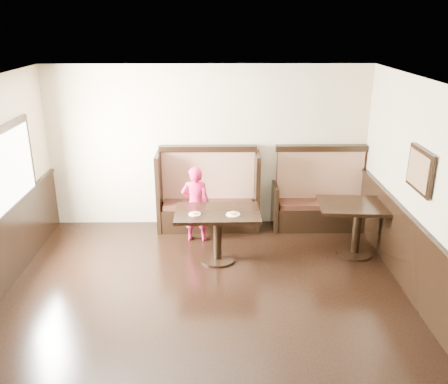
{
  "coord_description": "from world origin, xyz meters",
  "views": [
    {
      "loc": [
        0.16,
        -4.43,
        3.5
      ],
      "look_at": [
        0.26,
        2.35,
        1.0
      ],
      "focal_mm": 38.0,
      "sensor_mm": 36.0,
      "label": 1
    }
  ],
  "objects_px": {
    "table_main": "(217,223)",
    "child": "(196,204)",
    "booth_neighbor": "(319,201)",
    "table_neighbor": "(358,217)",
    "booth_main": "(208,199)"
  },
  "relations": [
    {
      "from": "booth_neighbor",
      "to": "table_main",
      "type": "bearing_deg",
      "value": -145.25
    },
    {
      "from": "booth_neighbor",
      "to": "table_main",
      "type": "distance_m",
      "value": 2.18
    },
    {
      "from": "table_neighbor",
      "to": "child",
      "type": "bearing_deg",
      "value": 171.86
    },
    {
      "from": "booth_neighbor",
      "to": "child",
      "type": "height_order",
      "value": "booth_neighbor"
    },
    {
      "from": "table_main",
      "to": "table_neighbor",
      "type": "bearing_deg",
      "value": 4.0
    },
    {
      "from": "booth_main",
      "to": "table_main",
      "type": "bearing_deg",
      "value": -82.75
    },
    {
      "from": "booth_main",
      "to": "child",
      "type": "height_order",
      "value": "booth_main"
    },
    {
      "from": "booth_neighbor",
      "to": "child",
      "type": "distance_m",
      "value": 2.22
    },
    {
      "from": "booth_main",
      "to": "table_main",
      "type": "height_order",
      "value": "booth_main"
    },
    {
      "from": "booth_neighbor",
      "to": "child",
      "type": "xyz_separation_m",
      "value": [
        -2.15,
        -0.54,
        0.16
      ]
    },
    {
      "from": "table_neighbor",
      "to": "child",
      "type": "xyz_separation_m",
      "value": [
        -2.51,
        0.53,
        0.02
      ]
    },
    {
      "from": "booth_neighbor",
      "to": "child",
      "type": "relative_size",
      "value": 1.29
    },
    {
      "from": "table_main",
      "to": "child",
      "type": "distance_m",
      "value": 0.79
    },
    {
      "from": "booth_neighbor",
      "to": "table_neighbor",
      "type": "bearing_deg",
      "value": -70.98
    },
    {
      "from": "booth_main",
      "to": "table_neighbor",
      "type": "bearing_deg",
      "value": -24.73
    }
  ]
}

